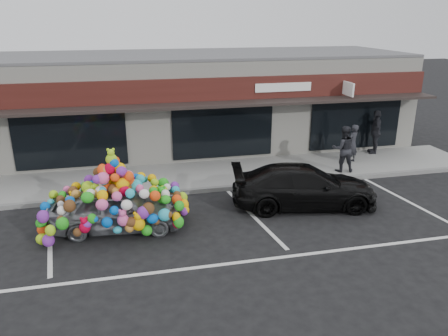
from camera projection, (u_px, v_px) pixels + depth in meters
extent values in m
plane|color=black|center=(164.00, 229.00, 12.82)|extent=(90.00, 90.00, 0.00)
cube|color=silver|center=(144.00, 104.00, 19.95)|extent=(24.00, 6.00, 4.20)
cube|color=#59595B|center=(142.00, 55.00, 19.24)|extent=(24.00, 6.00, 0.12)
cube|color=#3A140F|center=(147.00, 92.00, 16.77)|extent=(24.00, 0.18, 0.90)
cube|color=black|center=(149.00, 107.00, 16.45)|extent=(24.00, 1.20, 0.10)
cube|color=white|center=(348.00, 89.00, 18.08)|extent=(0.08, 0.95, 0.55)
cube|color=white|center=(283.00, 87.00, 17.80)|extent=(2.40, 0.04, 0.35)
cube|color=black|center=(71.00, 139.00, 16.75)|extent=(4.20, 0.12, 2.30)
cube|color=black|center=(223.00, 130.00, 18.00)|extent=(4.20, 0.12, 2.30)
cube|color=black|center=(355.00, 123.00, 19.25)|extent=(4.20, 0.12, 2.30)
cube|color=gray|center=(154.00, 179.00, 16.48)|extent=(26.00, 3.00, 0.15)
cube|color=slate|center=(157.00, 194.00, 15.10)|extent=(26.00, 0.18, 0.16)
cube|color=silver|center=(50.00, 237.00, 12.34)|extent=(0.73, 4.37, 0.01)
cube|color=silver|center=(254.00, 216.00, 13.59)|extent=(0.73, 4.37, 0.01)
cube|color=silver|center=(407.00, 201.00, 14.71)|extent=(0.73, 4.37, 0.01)
cube|color=silver|center=(251.00, 261.00, 11.12)|extent=(14.00, 0.12, 0.01)
imported|color=#B0B3BB|center=(117.00, 209.00, 12.61)|extent=(1.87, 3.88, 1.28)
ellipsoid|color=#C40032|center=(113.00, 172.00, 12.24)|extent=(1.28, 1.68, 0.96)
sphere|color=#FFEC0C|center=(162.00, 197.00, 12.64)|extent=(0.34, 0.34, 0.34)
sphere|color=#0D79E3|center=(139.00, 222.00, 11.99)|extent=(0.36, 0.36, 0.36)
sphere|color=green|center=(90.00, 201.00, 13.21)|extent=(0.30, 0.30, 0.30)
sphere|color=pink|center=(112.00, 158.00, 12.10)|extent=(0.32, 0.32, 0.32)
sphere|color=#FF4D20|center=(75.00, 201.00, 12.36)|extent=(0.30, 0.30, 0.30)
imported|color=black|center=(304.00, 186.00, 14.16)|extent=(2.66, 4.94, 1.36)
imported|color=black|center=(352.00, 144.00, 17.92)|extent=(0.69, 0.63, 1.59)
imported|color=black|center=(343.00, 149.00, 16.83)|extent=(0.99, 0.83, 1.82)
imported|color=#2A262C|center=(375.00, 132.00, 19.08)|extent=(1.22, 0.84, 1.92)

